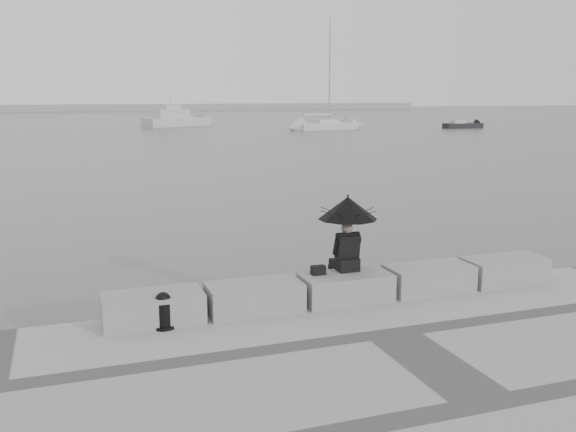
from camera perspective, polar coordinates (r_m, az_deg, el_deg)
name	(u,v)px	position (r m, az deg, el deg)	size (l,w,h in m)	color
ground	(335,319)	(12.17, 4.20, -9.15)	(360.00, 360.00, 0.00)	#45484A
stone_block_far_left	(153,308)	(10.64, -11.92, -8.05)	(1.60, 0.80, 0.50)	gray
stone_block_left	(254,297)	(10.97, -3.02, -7.24)	(1.60, 0.80, 0.50)	gray
stone_block_centre	(346,288)	(11.54, 5.15, -6.35)	(1.60, 0.80, 0.50)	gray
stone_block_right	(429,279)	(12.32, 12.39, -5.45)	(1.60, 0.80, 0.50)	gray
stone_block_far_right	(504,270)	(13.28, 18.66, -4.60)	(1.60, 0.80, 0.50)	gray
seated_person	(348,217)	(11.47, 5.34, -0.12)	(1.07, 1.07, 1.39)	black
bag	(318,270)	(11.38, 2.70, -4.83)	(0.25, 0.14, 0.16)	black
mooring_bollard	(164,313)	(10.39, -11.00, -8.48)	(0.38, 0.38, 0.59)	black
distant_landmass	(43,108)	(165.04, -20.98, 8.98)	(180.00, 8.00, 2.80)	gray
sailboat_right	(326,125)	(76.41, 3.37, 8.07)	(8.03, 3.92, 12.90)	silver
motor_cruiser	(177,119)	(85.33, -9.85, 8.47)	(9.38, 6.26, 4.50)	silver
small_motorboat	(463,125)	(82.36, 15.28, 7.77)	(4.90, 1.75, 1.10)	black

